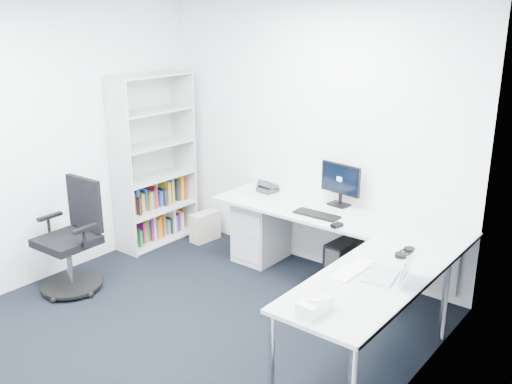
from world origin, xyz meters
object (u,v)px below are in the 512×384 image
Objects in this scene: bookshelf at (154,161)px; task_chair at (67,238)px; l_desk at (314,261)px; monitor at (340,184)px; laptop at (381,262)px.

task_chair is (0.26, -1.35, -0.43)m from bookshelf.
bookshelf is at bearing 99.16° from task_chair.
task_chair is (-1.91, -1.30, 0.17)m from l_desk.
bookshelf is 4.26× the size of monitor.
bookshelf is 1.80× the size of task_chair.
l_desk is at bearing 32.54° from task_chair.
l_desk is 2.26m from bookshelf.
l_desk is at bearing 137.44° from laptop.
task_chair reaches higher than laptop.
laptop is at bearing -11.79° from bookshelf.
bookshelf is at bearing 158.08° from laptop.
monitor is at bearing 44.22° from task_chair.
task_chair is at bearing -176.32° from laptop.
l_desk is 2.32m from task_chair.
bookshelf reaches higher than monitor.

